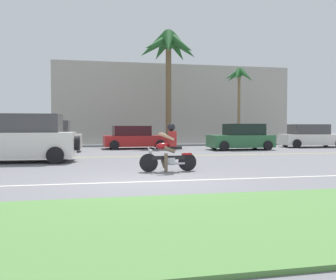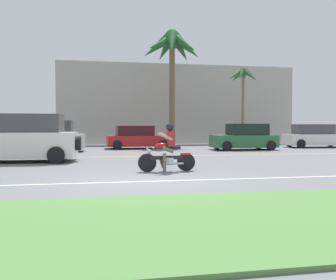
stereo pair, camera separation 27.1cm
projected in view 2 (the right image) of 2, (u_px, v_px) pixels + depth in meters
name	position (u px, v px, depth m)	size (l,w,h in m)	color
ground	(132.00, 169.00, 12.14)	(56.00, 30.00, 0.04)	slate
grass_median	(176.00, 222.00, 5.16)	(56.00, 3.80, 0.06)	#548442
lane_line_near	(143.00, 181.00, 9.14)	(50.40, 0.12, 0.01)	silver
lane_line_far	(124.00, 157.00, 16.64)	(50.40, 0.12, 0.01)	yellow
motorcyclist	(167.00, 151.00, 11.17)	(1.78, 0.58, 1.49)	black
suv_nearby	(19.00, 139.00, 14.20)	(4.66, 2.23, 1.87)	white
parked_car_1	(44.00, 137.00, 19.81)	(4.48, 1.90, 1.70)	beige
parked_car_2	(137.00, 138.00, 22.76)	(3.96, 2.14, 1.42)	#AD1E1E
parked_car_3	(245.00, 138.00, 21.53)	(3.76, 1.94, 1.54)	#2D663D
parked_car_4	(315.00, 137.00, 24.13)	(4.21, 2.11, 1.52)	white
palm_tree_0	(172.00, 50.00, 25.18)	(4.42, 4.42, 8.01)	brown
palm_tree_1	(243.00, 79.00, 26.26)	(2.31, 2.25, 5.62)	brown
building_far	(176.00, 105.00, 30.66)	(19.09, 4.00, 6.30)	#A8A399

